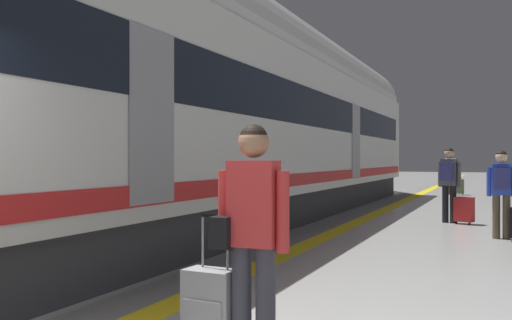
{
  "coord_description": "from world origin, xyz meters",
  "views": [
    {
      "loc": [
        2.26,
        -2.22,
        1.42
      ],
      "look_at": [
        -0.99,
        5.33,
        1.39
      ],
      "focal_mm": 39.75,
      "sensor_mm": 36.0,
      "label": 1
    }
  ],
  "objects_px": {
    "rolling_suitcase_foreground": "(211,309)",
    "suitcase_mid": "(464,209)",
    "passenger_near": "(501,186)",
    "passenger_far": "(450,170)",
    "high_speed_train": "(218,104)",
    "traveller_foreground": "(251,226)",
    "passenger_mid": "(449,178)",
    "suitcase_far": "(459,186)"
  },
  "relations": [
    {
      "from": "rolling_suitcase_foreground",
      "to": "suitcase_mid",
      "type": "relative_size",
      "value": 1.73
    },
    {
      "from": "passenger_near",
      "to": "passenger_far",
      "type": "distance_m",
      "value": 12.77
    },
    {
      "from": "high_speed_train",
      "to": "passenger_near",
      "type": "xyz_separation_m",
      "value": [
        5.15,
        0.85,
        -1.58
      ]
    },
    {
      "from": "traveller_foreground",
      "to": "suitcase_mid",
      "type": "xyz_separation_m",
      "value": [
        0.86,
        9.4,
        -0.63
      ]
    },
    {
      "from": "high_speed_train",
      "to": "rolling_suitcase_foreground",
      "type": "distance_m",
      "value": 7.51
    },
    {
      "from": "rolling_suitcase_foreground",
      "to": "traveller_foreground",
      "type": "bearing_deg",
      "value": -7.04
    },
    {
      "from": "passenger_far",
      "to": "passenger_mid",
      "type": "bearing_deg",
      "value": -85.86
    },
    {
      "from": "rolling_suitcase_foreground",
      "to": "suitcase_far",
      "type": "bearing_deg",
      "value": 88.73
    },
    {
      "from": "traveller_foreground",
      "to": "suitcase_far",
      "type": "height_order",
      "value": "traveller_foreground"
    },
    {
      "from": "suitcase_mid",
      "to": "rolling_suitcase_foreground",
      "type": "bearing_deg",
      "value": -97.28
    },
    {
      "from": "passenger_far",
      "to": "passenger_near",
      "type": "bearing_deg",
      "value": -81.87
    },
    {
      "from": "rolling_suitcase_foreground",
      "to": "suitcase_far",
      "type": "height_order",
      "value": "rolling_suitcase_foreground"
    },
    {
      "from": "passenger_far",
      "to": "suitcase_far",
      "type": "distance_m",
      "value": 0.77
    },
    {
      "from": "traveller_foreground",
      "to": "rolling_suitcase_foreground",
      "type": "height_order",
      "value": "traveller_foreground"
    },
    {
      "from": "high_speed_train",
      "to": "suitcase_mid",
      "type": "distance_m",
      "value": 5.74
    },
    {
      "from": "passenger_mid",
      "to": "suitcase_mid",
      "type": "xyz_separation_m",
      "value": [
        0.33,
        -0.17,
        -0.66
      ]
    },
    {
      "from": "high_speed_train",
      "to": "suitcase_mid",
      "type": "bearing_deg",
      "value": 33.54
    },
    {
      "from": "passenger_mid",
      "to": "suitcase_mid",
      "type": "bearing_deg",
      "value": -27.62
    },
    {
      "from": "passenger_mid",
      "to": "traveller_foreground",
      "type": "bearing_deg",
      "value": -93.19
    },
    {
      "from": "traveller_foreground",
      "to": "passenger_mid",
      "type": "xyz_separation_m",
      "value": [
        0.53,
        9.57,
        0.03
      ]
    },
    {
      "from": "suitcase_mid",
      "to": "passenger_far",
      "type": "relative_size",
      "value": 0.35
    },
    {
      "from": "rolling_suitcase_foreground",
      "to": "suitcase_far",
      "type": "xyz_separation_m",
      "value": [
        0.44,
        19.66,
        -0.01
      ]
    },
    {
      "from": "traveller_foreground",
      "to": "passenger_mid",
      "type": "bearing_deg",
      "value": 86.81
    },
    {
      "from": "traveller_foreground",
      "to": "suitcase_far",
      "type": "distance_m",
      "value": 19.71
    },
    {
      "from": "suitcase_far",
      "to": "traveller_foreground",
      "type": "bearing_deg",
      "value": -90.3
    },
    {
      "from": "suitcase_mid",
      "to": "suitcase_far",
      "type": "height_order",
      "value": "suitcase_far"
    },
    {
      "from": "suitcase_far",
      "to": "passenger_far",
      "type": "bearing_deg",
      "value": 140.42
    },
    {
      "from": "high_speed_train",
      "to": "suitcase_far",
      "type": "height_order",
      "value": "high_speed_train"
    },
    {
      "from": "traveller_foreground",
      "to": "passenger_near",
      "type": "bearing_deg",
      "value": 77.75
    },
    {
      "from": "rolling_suitcase_foreground",
      "to": "suitcase_mid",
      "type": "bearing_deg",
      "value": 82.72
    },
    {
      "from": "passenger_near",
      "to": "passenger_mid",
      "type": "height_order",
      "value": "passenger_mid"
    },
    {
      "from": "high_speed_train",
      "to": "suitcase_far",
      "type": "relative_size",
      "value": 47.67
    },
    {
      "from": "passenger_far",
      "to": "high_speed_train",
      "type": "bearing_deg",
      "value": -103.93
    },
    {
      "from": "high_speed_train",
      "to": "suitcase_far",
      "type": "xyz_separation_m",
      "value": [
        3.67,
        13.23,
        -2.17
      ]
    },
    {
      "from": "passenger_near",
      "to": "suitcase_mid",
      "type": "height_order",
      "value": "passenger_near"
    },
    {
      "from": "suitcase_mid",
      "to": "passenger_mid",
      "type": "bearing_deg",
      "value": 152.38
    },
    {
      "from": "suitcase_mid",
      "to": "suitcase_far",
      "type": "distance_m",
      "value": 10.32
    },
    {
      "from": "suitcase_mid",
      "to": "traveller_foreground",
      "type": "bearing_deg",
      "value": -95.23
    },
    {
      "from": "suitcase_mid",
      "to": "suitcase_far",
      "type": "bearing_deg",
      "value": 94.22
    },
    {
      "from": "passenger_near",
      "to": "suitcase_far",
      "type": "relative_size",
      "value": 2.53
    },
    {
      "from": "passenger_far",
      "to": "traveller_foreground",
      "type": "bearing_deg",
      "value": -89.37
    },
    {
      "from": "passenger_mid",
      "to": "suitcase_far",
      "type": "xyz_separation_m",
      "value": [
        -0.43,
        10.12,
        -0.65
      ]
    }
  ]
}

